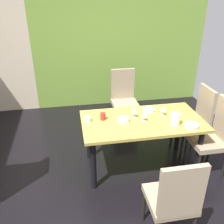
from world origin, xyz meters
TOP-DOWN VIEW (x-y plane):
  - ground_plane at (0.00, 0.00)m, footprint 5.21×5.32m
  - garden_window_panel at (0.83, 2.61)m, footprint 3.54×0.10m
  - dining_table at (0.65, 0.32)m, footprint 1.60×0.85m
  - chair_head_near at (0.61, -0.88)m, footprint 0.44×0.44m
  - chair_right_far at (1.58, 0.58)m, footprint 0.44×0.44m
  - chair_right_near at (1.58, 0.07)m, footprint 0.44×0.44m
  - chair_head_far at (0.68, 1.53)m, footprint 0.44×0.45m
  - wine_glass_center at (0.57, 0.42)m, footprint 0.08×0.08m
  - wine_glass_rear at (0.97, 0.40)m, footprint 0.07×0.07m
  - wine_glass_south at (0.66, 0.29)m, footprint 0.07×0.07m
  - serving_bowl_left at (0.40, 0.34)m, footprint 0.15×0.15m
  - serving_bowl_corner at (1.20, 0.03)m, footprint 0.18×0.18m
  - serving_bowl_west at (0.81, 0.55)m, footprint 0.17×0.17m
  - cup_east at (-0.07, 0.41)m, footprint 0.08×0.08m
  - cup_front at (0.14, 0.42)m, footprint 0.07×0.07m
  - pitcher_right at (1.02, 0.13)m, footprint 0.14×0.12m

SIDE VIEW (x-z plane):
  - ground_plane at x=0.00m, z-range -0.02..0.00m
  - chair_head_near at x=0.61m, z-range 0.05..1.08m
  - chair_right_far at x=1.58m, z-range 0.05..1.09m
  - chair_head_far at x=0.68m, z-range 0.05..1.10m
  - chair_right_near at x=1.58m, z-range 0.05..1.11m
  - dining_table at x=0.65m, z-range 0.28..1.03m
  - serving_bowl_left at x=0.40m, z-range 0.75..0.79m
  - serving_bowl_west at x=0.81m, z-range 0.75..0.79m
  - serving_bowl_corner at x=1.20m, z-range 0.75..0.79m
  - cup_east at x=-0.07m, z-range 0.75..0.82m
  - cup_front at x=0.14m, z-range 0.75..0.85m
  - pitcher_right at x=1.02m, z-range 0.75..0.91m
  - wine_glass_rear at x=0.97m, z-range 0.78..0.91m
  - wine_glass_south at x=0.66m, z-range 0.78..0.91m
  - wine_glass_center at x=0.57m, z-range 0.78..0.93m
  - garden_window_panel at x=0.83m, z-range 0.00..2.76m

